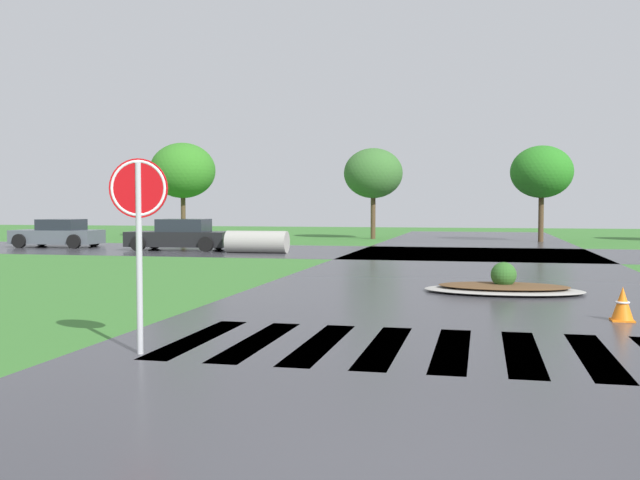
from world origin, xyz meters
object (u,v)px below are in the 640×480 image
(car_blue_compact, at_px, (180,236))
(stop_sign, at_px, (139,209))
(drainage_pipe_stack, at_px, (257,242))
(traffic_cone, at_px, (622,305))
(car_dark_suv, at_px, (58,234))
(median_island, at_px, (503,287))

(car_blue_compact, bearing_deg, stop_sign, 108.27)
(stop_sign, height_order, drainage_pipe_stack, stop_sign)
(drainage_pipe_stack, xyz_separation_m, traffic_cone, (11.25, -15.27, -0.18))
(drainage_pipe_stack, bearing_deg, car_dark_suv, 169.52)
(stop_sign, xyz_separation_m, traffic_cone, (6.56, 4.20, -1.59))
(stop_sign, height_order, car_dark_suv, stop_sign)
(median_island, xyz_separation_m, car_dark_suv, (-19.75, 13.59, 0.47))
(median_island, xyz_separation_m, traffic_cone, (1.81, -3.58, 0.14))
(drainage_pipe_stack, distance_m, traffic_cone, 18.96)
(car_blue_compact, bearing_deg, median_island, 131.98)
(stop_sign, xyz_separation_m, car_dark_suv, (-15.00, 21.37, -1.26))
(car_dark_suv, distance_m, car_blue_compact, 6.58)
(car_dark_suv, distance_m, drainage_pipe_stack, 10.49)
(stop_sign, bearing_deg, median_island, 48.21)
(median_island, bearing_deg, stop_sign, -121.42)
(drainage_pipe_stack, height_order, traffic_cone, drainage_pipe_stack)
(stop_sign, relative_size, car_blue_compact, 0.56)
(car_dark_suv, xyz_separation_m, drainage_pipe_stack, (10.31, -1.91, -0.15))
(traffic_cone, bearing_deg, median_island, 116.82)
(stop_sign, height_order, car_blue_compact, stop_sign)
(car_dark_suv, height_order, car_blue_compact, car_blue_compact)
(stop_sign, bearing_deg, drainage_pipe_stack, 93.15)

